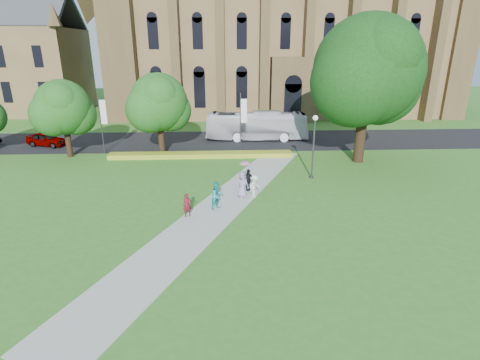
{
  "coord_description": "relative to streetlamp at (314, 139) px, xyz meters",
  "views": [
    {
      "loc": [
        0.15,
        -22.61,
        10.33
      ],
      "look_at": [
        1.31,
        1.79,
        1.6
      ],
      "focal_mm": 28.0,
      "sensor_mm": 36.0,
      "label": 1
    }
  ],
  "objects": [
    {
      "name": "pedestrian_3",
      "position": [
        -5.48,
        -2.7,
        -2.42
      ],
      "size": [
        1.01,
        0.96,
        1.68
      ],
      "primitive_type": "imported",
      "rotation": [
        0.0,
        0.0,
        0.73
      ],
      "color": "black",
      "rests_on": "footpath"
    },
    {
      "name": "tour_coach",
      "position": [
        -3.36,
        13.78,
        -1.64
      ],
      "size": [
        11.87,
        3.29,
        3.27
      ],
      "primitive_type": "imported",
      "rotation": [
        0.0,
        0.0,
        1.52
      ],
      "color": "silver",
      "rests_on": "road"
    },
    {
      "name": "flower_hedge",
      "position": [
        -9.5,
        6.7,
        -3.07
      ],
      "size": [
        18.0,
        1.4,
        0.45
      ],
      "primitive_type": "cube",
      "color": "yellow",
      "rests_on": "ground"
    },
    {
      "name": "street_tree_1",
      "position": [
        -13.5,
        8.0,
        1.93
      ],
      "size": [
        5.6,
        5.6,
        8.05
      ],
      "color": "#332114",
      "rests_on": "ground"
    },
    {
      "name": "car_0",
      "position": [
        -26.62,
        11.91,
        -2.53
      ],
      "size": [
        4.71,
        2.99,
        1.49
      ],
      "primitive_type": "imported",
      "rotation": [
        0.0,
        0.0,
        1.27
      ],
      "color": "gray",
      "rests_on": "road"
    },
    {
      "name": "street_tree_0",
      "position": [
        -22.5,
        7.5,
        1.58
      ],
      "size": [
        5.2,
        5.2,
        7.5
      ],
      "color": "#332114",
      "rests_on": "ground"
    },
    {
      "name": "streetlamp",
      "position": [
        0.0,
        0.0,
        0.0
      ],
      "size": [
        0.44,
        0.44,
        5.24
      ],
      "color": "#38383D",
      "rests_on": "ground"
    },
    {
      "name": "building_west",
      "position": [
        -41.5,
        35.5,
        5.91
      ],
      "size": [
        22.0,
        14.0,
        18.3
      ],
      "color": "olive",
      "rests_on": "ground"
    },
    {
      "name": "ground",
      "position": [
        -7.5,
        -6.5,
        -3.3
      ],
      "size": [
        160.0,
        160.0,
        0.0
      ],
      "primitive_type": "plane",
      "color": "#317121",
      "rests_on": "ground"
    },
    {
      "name": "parasol",
      "position": [
        -5.79,
        -3.92,
        -1.01
      ],
      "size": [
        1.03,
        1.03,
        0.7
      ],
      "primitive_type": "imported",
      "rotation": [
        0.0,
        0.0,
        -0.38
      ],
      "color": "#EBA6AE",
      "rests_on": "pedestrian_4"
    },
    {
      "name": "footpath",
      "position": [
        -7.5,
        -5.5,
        -3.28
      ],
      "size": [
        15.58,
        28.54,
        0.04
      ],
      "primitive_type": "cube",
      "rotation": [
        0.0,
        0.0,
        -0.44
      ],
      "color": "#B2B2A8",
      "rests_on": "ground"
    },
    {
      "name": "banner_pole_0",
      "position": [
        -5.39,
        8.7,
        0.09
      ],
      "size": [
        0.7,
        0.1,
        6.0
      ],
      "color": "#38383D",
      "rests_on": "ground"
    },
    {
      "name": "banner_pole_1",
      "position": [
        -19.39,
        8.7,
        0.09
      ],
      "size": [
        0.7,
        0.1,
        6.0
      ],
      "color": "#38383D",
      "rests_on": "ground"
    },
    {
      "name": "pedestrian_0",
      "position": [
        -9.67,
        -7.09,
        -2.49
      ],
      "size": [
        0.66,
        0.55,
        1.54
      ],
      "primitive_type": "imported",
      "rotation": [
        0.0,
        0.0,
        0.38
      ],
      "color": "#5B141D",
      "rests_on": "footpath"
    },
    {
      "name": "pedestrian_1",
      "position": [
        -7.78,
        -5.97,
        -2.31
      ],
      "size": [
        1.16,
        1.15,
        1.89
      ],
      "primitive_type": "imported",
      "rotation": [
        0.0,
        0.0,
        0.74
      ],
      "color": "teal",
      "rests_on": "footpath"
    },
    {
      "name": "pedestrian_2",
      "position": [
        -5.1,
        -4.06,
        -2.42
      ],
      "size": [
        1.17,
        1.22,
        1.66
      ],
      "primitive_type": "imported",
      "rotation": [
        0.0,
        0.0,
        0.87
      ],
      "color": "silver",
      "rests_on": "footpath"
    },
    {
      "name": "pedestrian_4",
      "position": [
        -5.97,
        -4.02,
        -2.31
      ],
      "size": [
        1.1,
        0.99,
        1.9
      ],
      "primitive_type": "imported",
      "rotation": [
        0.0,
        0.0,
        0.53
      ],
      "color": "gray",
      "rests_on": "footpath"
    },
    {
      "name": "road",
      "position": [
        -7.5,
        13.5,
        -3.29
      ],
      "size": [
        160.0,
        10.0,
        0.02
      ],
      "primitive_type": "cube",
      "color": "black",
      "rests_on": "ground"
    },
    {
      "name": "large_tree",
      "position": [
        5.5,
        4.5,
        5.07
      ],
      "size": [
        9.6,
        9.6,
        13.2
      ],
      "color": "#332114",
      "rests_on": "ground"
    },
    {
      "name": "cathedral",
      "position": [
        2.5,
        33.23,
        9.69
      ],
      "size": [
        52.6,
        18.25,
        28.0
      ],
      "color": "olive",
      "rests_on": "ground"
    }
  ]
}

